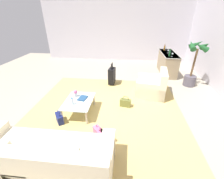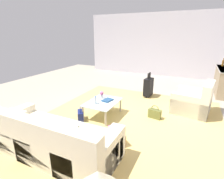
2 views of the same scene
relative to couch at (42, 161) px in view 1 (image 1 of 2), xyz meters
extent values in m
plane|color=#A89E89|center=(-2.20, 0.60, -0.29)|extent=(12.00, 12.00, 0.00)
cube|color=silver|center=(-7.26, 0.60, 1.26)|extent=(0.12, 8.00, 3.10)
cube|color=tan|center=(-1.60, 0.80, -0.29)|extent=(5.20, 4.40, 0.01)
cube|color=beige|center=(-0.10, 0.00, -0.07)|extent=(0.98, 2.44, 0.45)
cube|color=beige|center=(0.28, 0.00, 0.13)|extent=(0.22, 2.44, 0.84)
cube|color=beige|center=(-0.10, 1.10, 0.00)|extent=(0.98, 0.24, 0.60)
cube|color=white|center=(0.12, -0.55, 0.34)|extent=(0.17, 0.40, 0.41)
cube|color=white|center=(0.12, 0.55, 0.34)|extent=(0.17, 0.40, 0.41)
cube|color=beige|center=(-3.10, 2.20, -0.07)|extent=(1.07, 1.05, 0.44)
cube|color=beige|center=(-3.04, 2.56, 0.16)|extent=(0.96, 0.34, 0.90)
cube|color=beige|center=(-2.73, 2.14, 0.01)|extent=(0.33, 0.94, 0.60)
cube|color=beige|center=(-3.47, 2.26, 0.01)|extent=(0.33, 0.94, 0.60)
cube|color=white|center=(-3.11, 2.15, 0.19)|extent=(0.79, 0.76, 0.08)
cube|color=silver|center=(-1.80, 0.10, 0.10)|extent=(1.00, 0.74, 0.02)
cylinder|color=#ADA899|center=(-2.25, 0.42, -0.10)|extent=(0.05, 0.05, 0.38)
cylinder|color=#ADA899|center=(-1.35, 0.42, -0.10)|extent=(0.05, 0.05, 0.38)
cylinder|color=#ADA899|center=(-2.25, -0.22, -0.10)|extent=(0.05, 0.05, 0.38)
cylinder|color=#ADA899|center=(-1.35, -0.22, -0.10)|extent=(0.05, 0.05, 0.38)
cylinder|color=silver|center=(-1.60, 0.00, 0.20)|extent=(0.06, 0.06, 0.18)
cylinder|color=#2D6BBC|center=(-1.60, 0.00, 0.30)|extent=(0.04, 0.04, 0.02)
cube|color=navy|center=(-1.92, 0.18, 0.13)|extent=(0.32, 0.26, 0.03)
cylinder|color=#B2B7BC|center=(-2.02, -0.05, 0.16)|extent=(0.07, 0.07, 0.10)
sphere|color=#DB6693|center=(-2.02, -0.05, 0.26)|extent=(0.11, 0.11, 0.11)
cube|color=#937F60|center=(-5.30, 3.20, 0.17)|extent=(1.69, 0.57, 0.93)
cube|color=#ADA899|center=(-5.30, 3.20, 0.62)|extent=(1.73, 0.61, 0.03)
cylinder|color=silver|center=(-5.89, 3.19, 0.64)|extent=(0.07, 0.07, 0.01)
cylinder|color=silver|center=(-5.89, 3.19, 0.68)|extent=(0.01, 0.01, 0.08)
sphere|color=silver|center=(-5.89, 3.19, 0.75)|extent=(0.08, 0.08, 0.08)
cylinder|color=silver|center=(-5.30, 3.15, 0.64)|extent=(0.07, 0.07, 0.01)
cylinder|color=silver|center=(-5.30, 3.15, 0.68)|extent=(0.01, 0.01, 0.08)
sphere|color=silver|center=(-5.30, 3.15, 0.75)|extent=(0.08, 0.08, 0.08)
cylinder|color=silver|center=(-4.71, 3.18, 0.64)|extent=(0.07, 0.07, 0.01)
cylinder|color=silver|center=(-4.71, 3.18, 0.68)|extent=(0.01, 0.01, 0.08)
sphere|color=silver|center=(-4.71, 3.18, 0.75)|extent=(0.08, 0.08, 0.08)
cylinder|color=brown|center=(-5.81, 3.09, 0.75)|extent=(0.07, 0.07, 0.22)
cylinder|color=brown|center=(-5.81, 3.09, 0.90)|extent=(0.03, 0.03, 0.08)
cylinder|color=#194C23|center=(-4.77, 3.09, 0.75)|extent=(0.07, 0.07, 0.22)
cylinder|color=#194C23|center=(-4.77, 3.09, 0.90)|extent=(0.03, 0.03, 0.08)
cube|color=black|center=(-3.80, 0.80, 0.06)|extent=(0.42, 0.27, 0.60)
cube|color=black|center=(-3.80, 0.80, 0.46)|extent=(0.24, 0.05, 0.20)
cylinder|color=black|center=(-3.94, 0.82, -0.27)|extent=(0.03, 0.05, 0.05)
cylinder|color=black|center=(-3.66, 0.78, -0.27)|extent=(0.03, 0.05, 0.05)
cube|color=pink|center=(-0.93, 0.81, -0.17)|extent=(0.33, 0.31, 0.24)
torus|color=pink|center=(-0.93, 0.81, -0.03)|extent=(0.16, 0.14, 0.20)
cube|color=navy|center=(-1.35, -0.30, -0.17)|extent=(0.34, 0.30, 0.24)
torus|color=navy|center=(-1.35, -0.30, -0.03)|extent=(0.17, 0.13, 0.20)
cube|color=tan|center=(-0.85, 0.99, -0.17)|extent=(0.31, 0.34, 0.24)
torus|color=tan|center=(-0.85, 0.99, -0.03)|extent=(0.14, 0.17, 0.20)
cube|color=olive|center=(-2.26, 1.38, -0.17)|extent=(0.19, 0.34, 0.24)
torus|color=olive|center=(-2.26, 1.38, -0.03)|extent=(0.05, 0.20, 0.20)
cylinder|color=#514C56|center=(-4.00, 3.80, -0.09)|extent=(0.43, 0.43, 0.40)
cylinder|color=brown|center=(-4.00, 3.80, 0.61)|extent=(0.07, 0.07, 1.02)
cone|color=#1E5628|center=(-3.78, 3.80, 1.24)|extent=(0.20, 0.49, 0.38)
cone|color=#1E5628|center=(-4.00, 4.02, 1.24)|extent=(0.49, 0.20, 0.38)
cone|color=#1E5628|center=(-4.22, 3.80, 1.24)|extent=(0.20, 0.49, 0.38)
cone|color=#1E5628|center=(-4.00, 3.58, 1.24)|extent=(0.49, 0.20, 0.38)
camera|label=1|loc=(1.58, 1.38, 2.28)|focal=24.00mm
camera|label=2|loc=(1.93, 2.17, 1.82)|focal=28.00mm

